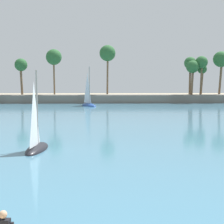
{
  "coord_description": "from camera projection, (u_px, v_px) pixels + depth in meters",
  "views": [
    {
      "loc": [
        2.28,
        0.03,
        4.94
      ],
      "look_at": [
        2.69,
        16.54,
        3.41
      ],
      "focal_mm": 54.74,
      "sensor_mm": 36.0,
      "label": 1
    }
  ],
  "objects": [
    {
      "name": "sea",
      "position": [
        91.0,
        107.0,
        62.21
      ],
      "size": [
        220.0,
        106.38,
        0.06
      ],
      "primitive_type": "cube",
      "color": "teal",
      "rests_on": "ground"
    },
    {
      "name": "palm_headland",
      "position": [
        106.0,
        91.0,
        75.25
      ],
      "size": [
        92.66,
        6.32,
        12.75
      ],
      "color": "slate",
      "rests_on": "ground"
    },
    {
      "name": "sailboat_near_shore",
      "position": [
        37.0,
        142.0,
        23.88
      ],
      "size": [
        1.53,
        4.22,
        6.01
      ],
      "color": "black",
      "rests_on": "sea"
    },
    {
      "name": "sailboat_toward_headland",
      "position": [
        89.0,
        102.0,
        65.01
      ],
      "size": [
        3.88,
        5.7,
        8.01
      ],
      "color": "#234793",
      "rests_on": "sea"
    }
  ]
}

